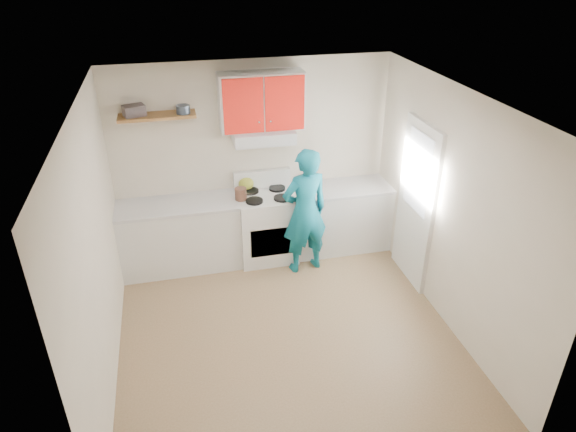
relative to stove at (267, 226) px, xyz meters
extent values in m
plane|color=brown|center=(-0.10, -1.57, -0.46)|extent=(3.80, 3.80, 0.00)
cube|color=white|center=(-0.10, -1.57, 2.14)|extent=(3.60, 3.80, 0.04)
cube|color=beige|center=(-0.10, 0.32, 0.84)|extent=(3.60, 0.04, 2.60)
cube|color=beige|center=(-0.10, -3.47, 0.84)|extent=(3.60, 0.04, 2.60)
cube|color=beige|center=(-1.90, -1.57, 0.84)|extent=(0.04, 3.80, 2.60)
cube|color=beige|center=(1.70, -1.57, 0.84)|extent=(0.04, 3.80, 2.60)
cube|color=white|center=(1.68, -0.88, 0.56)|extent=(0.05, 0.85, 2.05)
cube|color=white|center=(1.65, -0.88, 0.99)|extent=(0.01, 0.55, 0.95)
cube|color=silver|center=(-1.14, 0.02, -0.01)|extent=(1.52, 0.60, 0.90)
cube|color=silver|center=(1.04, 0.02, -0.01)|extent=(1.32, 0.60, 0.90)
cube|color=white|center=(0.00, 0.00, 0.00)|extent=(0.76, 0.65, 0.92)
cube|color=silver|center=(0.00, 0.10, 1.24)|extent=(0.76, 0.44, 0.15)
cube|color=red|center=(0.00, 0.16, 1.66)|extent=(1.02, 0.33, 0.70)
cube|color=brown|center=(-1.25, 0.18, 1.56)|extent=(0.90, 0.30, 0.04)
cube|color=#473E40|center=(-1.50, 0.18, 1.64)|extent=(0.28, 0.24, 0.13)
cylinder|color=#333D4C|center=(-0.94, 0.14, 1.63)|extent=(0.17, 0.17, 0.10)
ellipsoid|color=olive|center=(-0.22, 0.24, 0.55)|extent=(0.26, 0.26, 0.18)
cylinder|color=#4A2C20|center=(-0.33, -0.04, 0.53)|extent=(0.15, 0.15, 0.18)
cube|color=olive|center=(0.73, 0.06, 0.45)|extent=(0.37, 0.31, 0.02)
cube|color=red|center=(1.39, -0.07, 0.44)|extent=(0.32, 0.28, 0.01)
imported|color=#0D6377|center=(0.42, -0.41, 0.38)|extent=(0.68, 0.52, 1.68)
camera|label=1|loc=(-1.09, -5.84, 3.37)|focal=31.75mm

